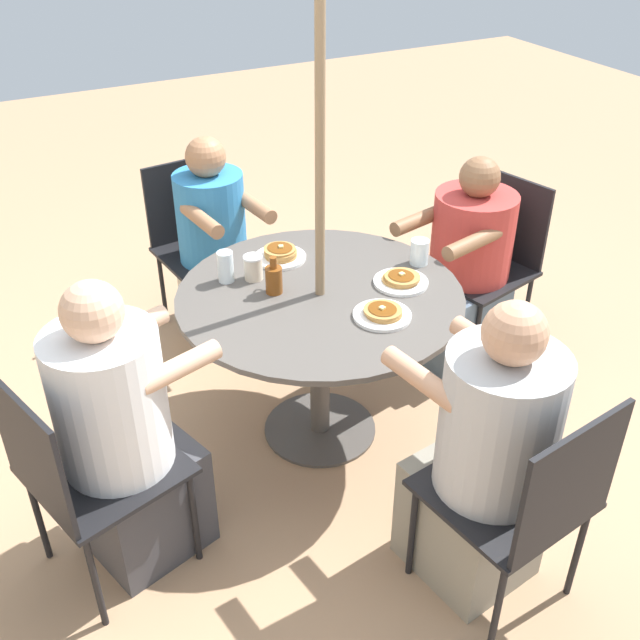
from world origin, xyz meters
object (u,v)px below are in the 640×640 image
object	(u,v)px
patio_chair_west	(78,469)
syrup_bottle	(274,279)
patio_table	(320,318)
coffee_cup	(253,267)
patio_chair_south	(200,237)
pancake_plate_a	(383,314)
patio_chair_east	(489,254)
patio_chair_north	(527,496)
pancake_plate_c	(401,280)
drinking_glass_b	(226,267)
diner_east	(464,273)
diner_south	(216,253)
pancake_plate_b	(280,255)
diner_north	(485,463)
drinking_glass_a	(419,252)
diner_west	(125,441)

from	to	relation	value
patio_chair_west	syrup_bottle	world-z (taller)	patio_chair_west
patio_table	coffee_cup	bearing A→B (deg)	39.38
patio_chair_south	pancake_plate_a	size ratio (longest dim) A/B	3.94
patio_chair_east	pancake_plate_a	world-z (taller)	patio_chair_east
patio_chair_north	coffee_cup	world-z (taller)	patio_chair_north
patio_table	patio_chair_west	size ratio (longest dim) A/B	1.31
patio_chair_south	pancake_plate_a	distance (m)	1.43
patio_chair_west	pancake_plate_c	distance (m)	1.45
pancake_plate_a	drinking_glass_b	distance (m)	0.69
diner_east	patio_chair_west	bearing A→B (deg)	91.90
patio_table	patio_chair_east	bearing A→B (deg)	-76.52
patio_table	pancake_plate_c	size ratio (longest dim) A/B	5.17
diner_south	coffee_cup	bearing A→B (deg)	76.73
syrup_bottle	diner_east	bearing A→B (deg)	-83.38
pancake_plate_c	diner_south	bearing A→B (deg)	23.45
patio_chair_south	pancake_plate_b	bearing A→B (deg)	91.47
diner_south	pancake_plate_c	size ratio (longest dim) A/B	4.84
diner_north	syrup_bottle	distance (m)	1.11
patio_chair_east	pancake_plate_b	size ratio (longest dim) A/B	3.94
pancake_plate_c	coffee_cup	distance (m)	0.62
diner_south	drinking_glass_a	distance (m)	1.13
drinking_glass_a	drinking_glass_b	xyz separation A→B (m)	(0.24, 0.80, 0.01)
pancake_plate_a	pancake_plate_c	world-z (taller)	pancake_plate_c
diner_south	pancake_plate_c	xyz separation A→B (m)	(-1.03, -0.44, 0.24)
diner_east	drinking_glass_b	size ratio (longest dim) A/B	8.00
coffee_cup	patio_chair_west	bearing A→B (deg)	122.41
diner_west	pancake_plate_a	size ratio (longest dim) A/B	5.14
patio_chair_north	syrup_bottle	bearing A→B (deg)	96.65
diner_south	syrup_bottle	xyz separation A→B (m)	(-0.85, 0.05, 0.29)
patio_chair_north	drinking_glass_a	size ratio (longest dim) A/B	8.07
patio_chair_east	diner_east	bearing A→B (deg)	90.00
patio_chair_south	diner_east	bearing A→B (deg)	132.59
pancake_plate_c	pancake_plate_a	bearing A→B (deg)	132.54
patio_chair_north	diner_south	distance (m)	2.07
patio_chair_east	patio_chair_west	world-z (taller)	same
diner_west	drinking_glass_b	xyz separation A→B (m)	(0.55, -0.61, 0.27)
patio_chair_west	drinking_glass_b	world-z (taller)	patio_chair_west
patio_chair_west	pancake_plate_a	xyz separation A→B (m)	(0.06, -1.21, 0.23)
patio_table	patio_chair_west	bearing A→B (deg)	106.97
diner_west	drinking_glass_a	world-z (taller)	diner_west
patio_chair_west	syrup_bottle	bearing A→B (deg)	97.82
diner_west	pancake_plate_c	world-z (taller)	diner_west
patio_chair_east	patio_chair_west	xyz separation A→B (m)	(-0.59, 2.18, 0.00)
patio_table	diner_east	distance (m)	0.95
diner_north	syrup_bottle	bearing A→B (deg)	97.78
pancake_plate_c	drinking_glass_b	distance (m)	0.73
diner_east	patio_chair_west	distance (m)	2.07
patio_table	syrup_bottle	world-z (taller)	syrup_bottle
pancake_plate_b	coffee_cup	distance (m)	0.20
patio_chair_west	diner_west	bearing A→B (deg)	90.00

